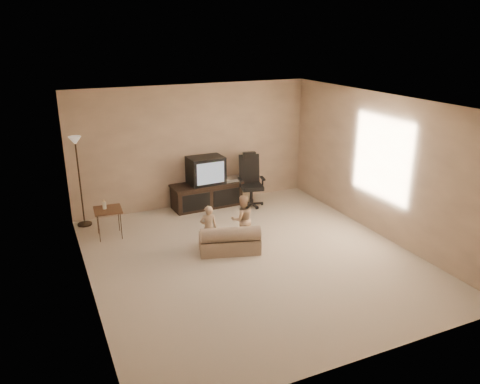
% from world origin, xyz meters
% --- Properties ---
extents(floor, '(5.50, 5.50, 0.00)m').
position_xyz_m(floor, '(0.00, 0.00, 0.00)').
color(floor, '#B8A992').
rests_on(floor, ground).
extents(room_shell, '(5.50, 5.50, 5.50)m').
position_xyz_m(room_shell, '(0.00, 0.00, 1.52)').
color(room_shell, white).
rests_on(room_shell, floor).
extents(tv_stand, '(1.51, 0.61, 1.07)m').
position_xyz_m(tv_stand, '(0.17, 2.49, 0.44)').
color(tv_stand, black).
rests_on(tv_stand, floor).
extents(office_chair, '(0.61, 0.63, 1.11)m').
position_xyz_m(office_chair, '(1.03, 2.20, 0.40)').
color(office_chair, black).
rests_on(office_chair, floor).
extents(side_table, '(0.50, 0.50, 0.70)m').
position_xyz_m(side_table, '(-1.95, 1.79, 0.50)').
color(side_table, brown).
rests_on(side_table, floor).
extents(floor_lamp, '(0.27, 0.27, 1.71)m').
position_xyz_m(floor_lamp, '(-2.30, 2.52, 1.24)').
color(floor_lamp, black).
rests_on(floor_lamp, floor).
extents(child_sofa, '(1.10, 0.81, 0.49)m').
position_xyz_m(child_sofa, '(-0.23, 0.35, 0.20)').
color(child_sofa, tan).
rests_on(child_sofa, floor).
extents(toddler_left, '(0.32, 0.26, 0.78)m').
position_xyz_m(toddler_left, '(-0.52, 0.57, 0.39)').
color(toddler_left, '#DBB189').
rests_on(toddler_left, floor).
extents(toddler_right, '(0.44, 0.28, 0.86)m').
position_xyz_m(toddler_right, '(0.11, 0.60, 0.43)').
color(toddler_right, '#DBB189').
rests_on(toddler_right, floor).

